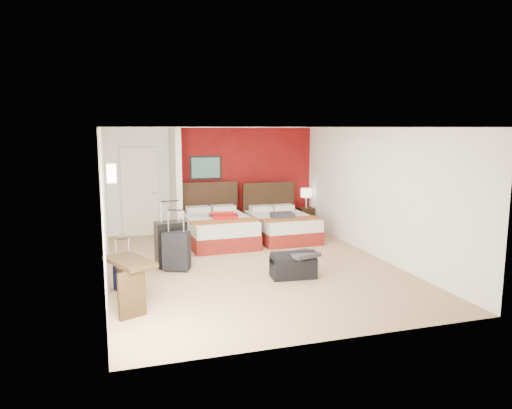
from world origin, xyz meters
name	(u,v)px	position (x,y,z in m)	size (l,w,h in m)	color
ground	(252,266)	(0.00, 0.00, 0.00)	(6.50, 6.50, 0.00)	tan
room_walls	(163,191)	(-1.40, 1.42, 1.26)	(5.02, 6.52, 2.50)	white
red_accent_panel	(243,179)	(0.75, 3.23, 1.25)	(3.50, 0.04, 2.50)	maroon
partition_wall	(176,184)	(-1.00, 2.61, 1.25)	(0.12, 1.20, 2.50)	silver
entry_door	(140,192)	(-1.75, 3.20, 1.02)	(0.82, 0.06, 2.05)	silver
bed_left	(218,230)	(-0.20, 1.92, 0.29)	(1.36, 1.94, 0.58)	white
bed_right	(282,227)	(1.28, 1.90, 0.27)	(1.26, 1.79, 0.54)	silver
red_suitcase_open	(223,215)	(-0.10, 1.82, 0.63)	(0.53, 0.72, 0.09)	#AE120E
jacket_bundle	(282,215)	(1.18, 1.60, 0.60)	(0.48, 0.38, 0.11)	#323136
nightstand	(306,217)	(2.30, 2.92, 0.25)	(0.36, 0.36, 0.50)	black
table_lamp	(306,198)	(2.30, 2.92, 0.74)	(0.27, 0.27, 0.49)	silver
suitcase_black	(171,245)	(-1.40, 0.38, 0.40)	(0.53, 0.33, 0.80)	black
suitcase_charcoal	(177,252)	(-1.34, 0.12, 0.33)	(0.45, 0.28, 0.67)	black
suitcase_navy	(124,275)	(-2.27, -0.60, 0.22)	(0.32, 0.19, 0.44)	black
duffel_bag	(293,267)	(0.48, -0.85, 0.19)	(0.74, 0.39, 0.37)	black
jacket_draped	(303,254)	(0.63, -0.90, 0.41)	(0.48, 0.40, 0.06)	#35353A
desk	(131,284)	(-2.19, -1.49, 0.35)	(0.42, 0.84, 0.70)	#332211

